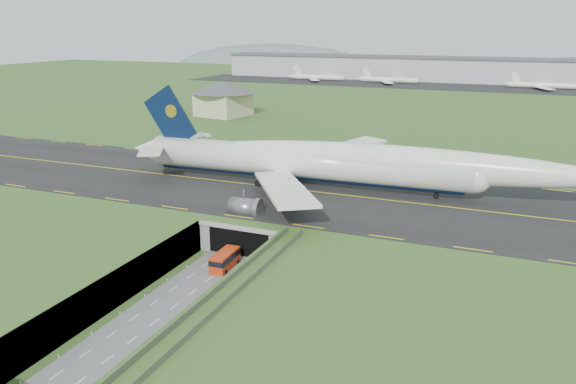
% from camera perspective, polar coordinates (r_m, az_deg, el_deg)
% --- Properties ---
extents(ground, '(900.00, 900.00, 0.00)m').
position_cam_1_polar(ground, '(97.06, -7.19, -8.24)').
color(ground, '#415D25').
rests_on(ground, ground).
extents(airfield_deck, '(800.00, 800.00, 6.00)m').
position_cam_1_polar(airfield_deck, '(95.85, -7.25, -6.61)').
color(airfield_deck, gray).
rests_on(airfield_deck, ground).
extents(trench_road, '(12.00, 75.00, 0.20)m').
position_cam_1_polar(trench_road, '(91.24, -9.53, -9.96)').
color(trench_road, slate).
rests_on(trench_road, ground).
extents(taxiway, '(800.00, 44.00, 0.18)m').
position_cam_1_polar(taxiway, '(122.82, 0.26, 0.29)').
color(taxiway, black).
rests_on(taxiway, airfield_deck).
extents(tunnel_portal, '(17.00, 22.30, 6.00)m').
position_cam_1_polar(tunnel_portal, '(109.49, -2.96, -3.30)').
color(tunnel_portal, gray).
rests_on(tunnel_portal, ground).
extents(guideway, '(3.00, 53.00, 7.05)m').
position_cam_1_polar(guideway, '(74.92, -7.15, -11.57)').
color(guideway, '#A8A8A3').
rests_on(guideway, ground).
extents(jumbo_jet, '(106.26, 66.13, 21.89)m').
position_cam_1_polar(jumbo_jet, '(121.84, 4.85, 2.93)').
color(jumbo_jet, white).
rests_on(jumbo_jet, ground).
extents(shuttle_tram, '(2.97, 7.25, 2.93)m').
position_cam_1_polar(shuttle_tram, '(98.20, -6.42, -6.87)').
color(shuttle_tram, red).
rests_on(shuttle_tram, ground).
extents(service_building, '(29.26, 29.26, 13.69)m').
position_cam_1_polar(service_building, '(225.78, -6.62, 9.73)').
color(service_building, '#C6BE8F').
rests_on(service_building, ground).
extents(cargo_terminal, '(320.00, 67.00, 15.60)m').
position_cam_1_polar(cargo_terminal, '(379.20, 15.95, 11.92)').
color(cargo_terminal, '#B2B2B2').
rests_on(cargo_terminal, ground).
extents(distant_hills, '(700.00, 91.00, 60.00)m').
position_cam_1_polar(distant_hills, '(508.56, 24.97, 10.02)').
color(distant_hills, slate).
rests_on(distant_hills, ground).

